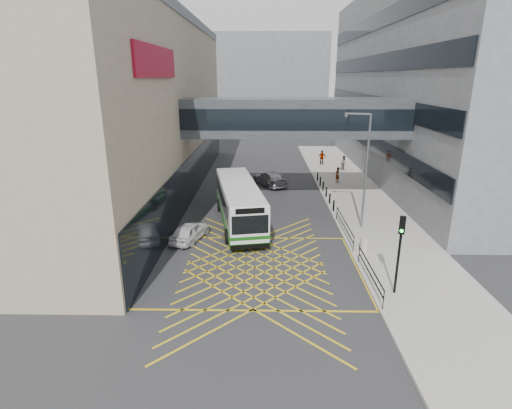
{
  "coord_description": "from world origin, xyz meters",
  "views": [
    {
      "loc": [
        0.43,
        -21.08,
        10.66
      ],
      "look_at": [
        0.0,
        4.0,
        2.6
      ],
      "focal_mm": 28.0,
      "sensor_mm": 36.0,
      "label": 1
    }
  ],
  "objects_px": {
    "traffic_light": "(400,244)",
    "pedestrian_a": "(337,175)",
    "car_white": "(190,231)",
    "street_lamp": "(364,164)",
    "pedestrian_b": "(344,163)",
    "car_silver": "(270,178)",
    "litter_bin": "(364,245)",
    "bus": "(239,202)",
    "pedestrian_c": "(322,158)",
    "car_dark": "(241,187)"
  },
  "relations": [
    {
      "from": "pedestrian_a",
      "to": "pedestrian_b",
      "type": "relative_size",
      "value": 0.95
    },
    {
      "from": "car_dark",
      "to": "street_lamp",
      "type": "relative_size",
      "value": 0.58
    },
    {
      "from": "car_white",
      "to": "street_lamp",
      "type": "distance_m",
      "value": 12.93
    },
    {
      "from": "pedestrian_b",
      "to": "traffic_light",
      "type": "bearing_deg",
      "value": -125.26
    },
    {
      "from": "traffic_light",
      "to": "bus",
      "type": "bearing_deg",
      "value": 148.76
    },
    {
      "from": "car_silver",
      "to": "traffic_light",
      "type": "distance_m",
      "value": 22.51
    },
    {
      "from": "bus",
      "to": "car_silver",
      "type": "relative_size",
      "value": 2.32
    },
    {
      "from": "car_white",
      "to": "street_lamp",
      "type": "height_order",
      "value": "street_lamp"
    },
    {
      "from": "pedestrian_c",
      "to": "bus",
      "type": "bearing_deg",
      "value": 76.62
    },
    {
      "from": "car_white",
      "to": "pedestrian_a",
      "type": "bearing_deg",
      "value": -112.0
    },
    {
      "from": "pedestrian_a",
      "to": "car_silver",
      "type": "bearing_deg",
      "value": -36.5
    },
    {
      "from": "pedestrian_a",
      "to": "pedestrian_c",
      "type": "height_order",
      "value": "pedestrian_c"
    },
    {
      "from": "traffic_light",
      "to": "pedestrian_c",
      "type": "distance_m",
      "value": 31.22
    },
    {
      "from": "bus",
      "to": "pedestrian_b",
      "type": "height_order",
      "value": "bus"
    },
    {
      "from": "car_silver",
      "to": "pedestrian_b",
      "type": "bearing_deg",
      "value": -168.52
    },
    {
      "from": "car_silver",
      "to": "pedestrian_c",
      "type": "relative_size",
      "value": 2.77
    },
    {
      "from": "bus",
      "to": "car_white",
      "type": "relative_size",
      "value": 2.82
    },
    {
      "from": "car_silver",
      "to": "litter_bin",
      "type": "height_order",
      "value": "car_silver"
    },
    {
      "from": "litter_bin",
      "to": "car_white",
      "type": "bearing_deg",
      "value": 170.26
    },
    {
      "from": "street_lamp",
      "to": "litter_bin",
      "type": "xyz_separation_m",
      "value": [
        -0.67,
        -4.31,
        -4.22
      ]
    },
    {
      "from": "bus",
      "to": "car_silver",
      "type": "height_order",
      "value": "bus"
    },
    {
      "from": "street_lamp",
      "to": "pedestrian_b",
      "type": "relative_size",
      "value": 4.82
    },
    {
      "from": "litter_bin",
      "to": "car_silver",
      "type": "bearing_deg",
      "value": 108.94
    },
    {
      "from": "bus",
      "to": "car_white",
      "type": "distance_m",
      "value": 4.75
    },
    {
      "from": "bus",
      "to": "pedestrian_a",
      "type": "bearing_deg",
      "value": 40.79
    },
    {
      "from": "pedestrian_b",
      "to": "car_white",
      "type": "bearing_deg",
      "value": -154.15
    },
    {
      "from": "car_silver",
      "to": "pedestrian_c",
      "type": "distance_m",
      "value": 11.62
    },
    {
      "from": "street_lamp",
      "to": "pedestrian_a",
      "type": "xyz_separation_m",
      "value": [
        0.66,
        12.88,
        -3.85
      ]
    },
    {
      "from": "car_white",
      "to": "pedestrian_a",
      "type": "relative_size",
      "value": 2.52
    },
    {
      "from": "car_silver",
      "to": "pedestrian_c",
      "type": "height_order",
      "value": "pedestrian_c"
    },
    {
      "from": "car_dark",
      "to": "bus",
      "type": "bearing_deg",
      "value": 111.77
    },
    {
      "from": "bus",
      "to": "pedestrian_c",
      "type": "height_order",
      "value": "bus"
    },
    {
      "from": "car_white",
      "to": "street_lamp",
      "type": "xyz_separation_m",
      "value": [
        12.01,
        2.37,
        4.17
      ]
    },
    {
      "from": "traffic_light",
      "to": "litter_bin",
      "type": "bearing_deg",
      "value": 113.23
    },
    {
      "from": "car_white",
      "to": "car_silver",
      "type": "distance_m",
      "value": 15.58
    },
    {
      "from": "car_dark",
      "to": "car_silver",
      "type": "xyz_separation_m",
      "value": [
        2.76,
        3.45,
        0.02
      ]
    },
    {
      "from": "traffic_light",
      "to": "litter_bin",
      "type": "xyz_separation_m",
      "value": [
        -0.31,
        5.16,
        -2.3
      ]
    },
    {
      "from": "litter_bin",
      "to": "pedestrian_a",
      "type": "distance_m",
      "value": 17.25
    },
    {
      "from": "car_white",
      "to": "pedestrian_b",
      "type": "bearing_deg",
      "value": -106.87
    },
    {
      "from": "car_white",
      "to": "pedestrian_c",
      "type": "relative_size",
      "value": 2.28
    },
    {
      "from": "traffic_light",
      "to": "street_lamp",
      "type": "relative_size",
      "value": 0.51
    },
    {
      "from": "car_silver",
      "to": "car_white",
      "type": "bearing_deg",
      "value": 43.67
    },
    {
      "from": "street_lamp",
      "to": "litter_bin",
      "type": "height_order",
      "value": "street_lamp"
    },
    {
      "from": "bus",
      "to": "pedestrian_a",
      "type": "xyz_separation_m",
      "value": [
        9.52,
        11.85,
        -0.71
      ]
    },
    {
      "from": "car_silver",
      "to": "pedestrian_a",
      "type": "distance_m",
      "value": 7.02
    },
    {
      "from": "car_silver",
      "to": "traffic_light",
      "type": "xyz_separation_m",
      "value": [
        5.95,
        -21.61,
        2.12
      ]
    },
    {
      "from": "traffic_light",
      "to": "pedestrian_b",
      "type": "height_order",
      "value": "traffic_light"
    },
    {
      "from": "traffic_light",
      "to": "pedestrian_a",
      "type": "bearing_deg",
      "value": 107.19
    },
    {
      "from": "street_lamp",
      "to": "bus",
      "type": "bearing_deg",
      "value": -174.46
    },
    {
      "from": "pedestrian_b",
      "to": "pedestrian_c",
      "type": "height_order",
      "value": "pedestrian_c"
    }
  ]
}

